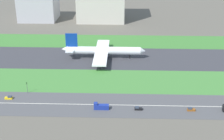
% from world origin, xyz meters
% --- Properties ---
extents(ground_plane, '(800.00, 800.00, 0.00)m').
position_xyz_m(ground_plane, '(0.00, 0.00, 0.00)').
color(ground_plane, '#5B564C').
extents(runway, '(280.00, 46.00, 0.10)m').
position_xyz_m(runway, '(0.00, 0.00, 0.05)').
color(runway, '#38383D').
rests_on(runway, ground_plane).
extents(grass_median_north, '(280.00, 36.00, 0.10)m').
position_xyz_m(grass_median_north, '(0.00, 41.00, 0.05)').
color(grass_median_north, '#3D7A33').
rests_on(grass_median_north, ground_plane).
extents(grass_median_south, '(280.00, 36.00, 0.10)m').
position_xyz_m(grass_median_south, '(0.00, -41.00, 0.05)').
color(grass_median_south, '#427F38').
rests_on(grass_median_south, ground_plane).
extents(highway, '(280.00, 28.00, 0.10)m').
position_xyz_m(highway, '(0.00, -73.00, 0.05)').
color(highway, '#4C4C4F').
rests_on(highway, ground_plane).
extents(highway_centerline, '(266.00, 0.50, 0.01)m').
position_xyz_m(highway_centerline, '(0.00, -73.00, 0.11)').
color(highway_centerline, silver).
rests_on(highway_centerline, highway).
extents(airliner, '(65.00, 56.00, 19.70)m').
position_xyz_m(airliner, '(-13.89, 0.00, 6.23)').
color(airliner, white).
rests_on(airliner, runway).
extents(car_0, '(4.40, 1.80, 2.00)m').
position_xyz_m(car_0, '(-65.24, -68.00, 0.92)').
color(car_0, yellow).
rests_on(car_0, highway).
extents(car_1, '(4.40, 1.80, 2.00)m').
position_xyz_m(car_1, '(11.16, -78.00, 0.92)').
color(car_1, black).
rests_on(car_1, highway).
extents(car_2, '(4.40, 1.80, 2.00)m').
position_xyz_m(car_2, '(40.55, -78.00, 0.92)').
color(car_2, brown).
rests_on(car_2, highway).
extents(truck_0, '(8.40, 2.50, 4.00)m').
position_xyz_m(truck_0, '(-9.68, -78.00, 1.67)').
color(truck_0, navy).
rests_on(truck_0, highway).
extents(traffic_light, '(0.36, 0.50, 7.20)m').
position_xyz_m(traffic_light, '(-56.22, -60.01, 4.29)').
color(traffic_light, '#4C4C51').
rests_on(traffic_light, highway).
extents(terminal_building, '(39.28, 36.02, 27.94)m').
position_xyz_m(terminal_building, '(-90.00, 114.00, 13.97)').
color(terminal_building, '#B2B2B7').
rests_on(terminal_building, ground_plane).
extents(fuel_tank_west, '(23.30, 23.30, 12.70)m').
position_xyz_m(fuel_tank_west, '(-28.35, 159.00, 6.35)').
color(fuel_tank_west, silver).
rests_on(fuel_tank_west, ground_plane).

